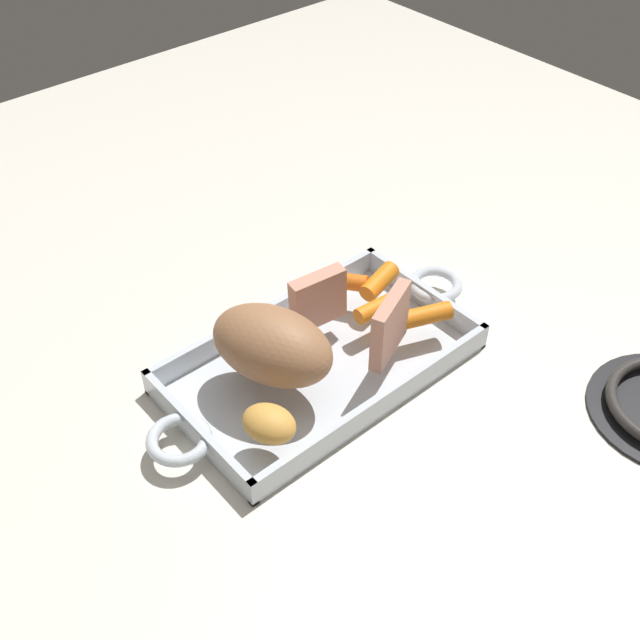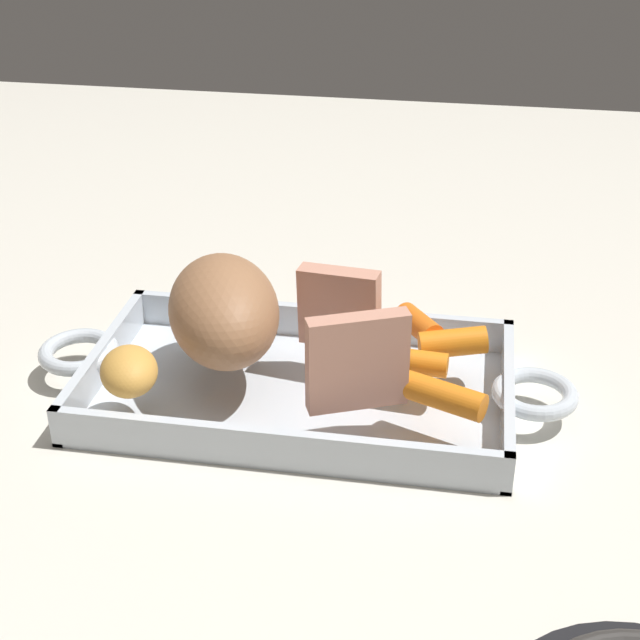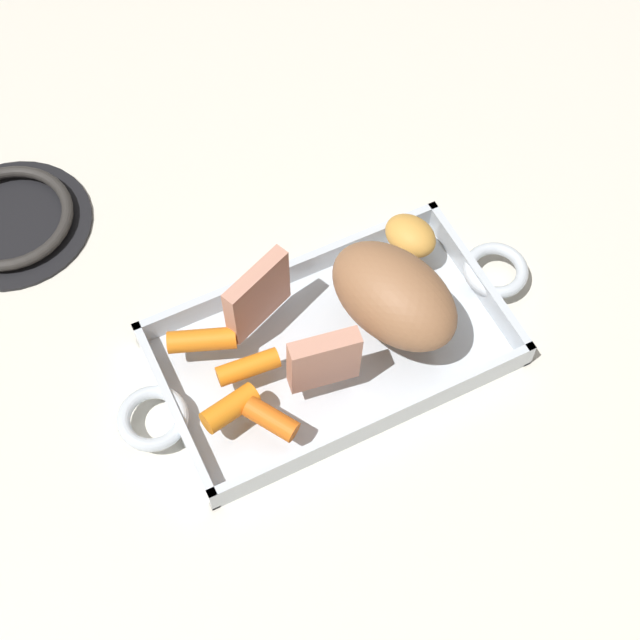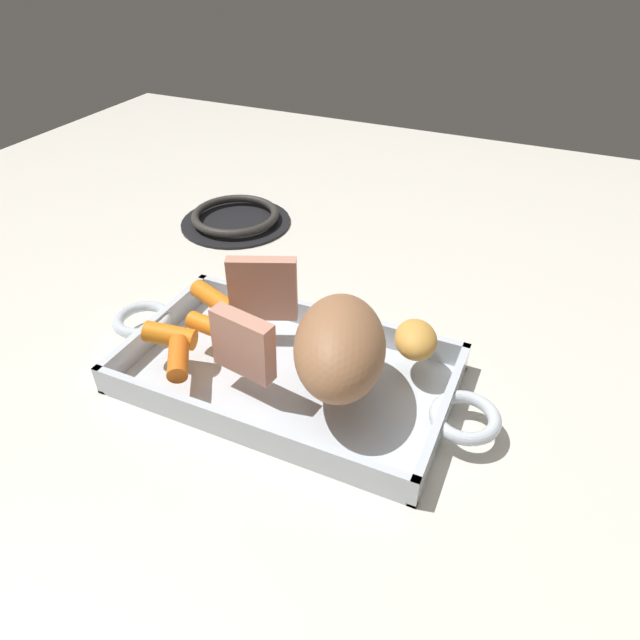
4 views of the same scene
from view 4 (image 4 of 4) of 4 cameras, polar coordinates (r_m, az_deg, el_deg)
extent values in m
plane|color=silver|center=(0.63, -3.32, -6.08)|extent=(1.79, 1.79, 0.00)
cube|color=silver|center=(0.62, -3.33, -5.84)|extent=(0.35, 0.20, 0.01)
cube|color=silver|center=(0.68, 0.35, 0.06)|extent=(0.35, 0.01, 0.03)
cube|color=silver|center=(0.56, -8.05, -10.98)|extent=(0.35, 0.01, 0.03)
cube|color=silver|center=(0.58, 12.35, -9.48)|extent=(0.01, 0.20, 0.03)
cube|color=silver|center=(0.70, -16.15, -0.85)|extent=(0.01, 0.20, 0.03)
torus|color=silver|center=(0.57, 14.53, -9.52)|extent=(0.07, 0.07, 0.01)
torus|color=silver|center=(0.70, -17.60, 0.05)|extent=(0.07, 0.07, 0.01)
ellipsoid|color=#9A6945|center=(0.55, 2.02, -2.66)|extent=(0.13, 0.17, 0.08)
cube|color=tan|center=(0.57, -7.81, -2.49)|extent=(0.07, 0.03, 0.07)
cube|color=tan|center=(0.64, -5.84, 3.15)|extent=(0.08, 0.04, 0.08)
cylinder|color=orange|center=(0.64, -10.81, -0.69)|extent=(0.06, 0.03, 0.02)
cylinder|color=orange|center=(0.63, -15.00, -1.53)|extent=(0.06, 0.04, 0.03)
cylinder|color=orange|center=(0.60, -14.21, -3.80)|extent=(0.05, 0.06, 0.03)
cylinder|color=orange|center=(0.68, -10.73, 2.12)|extent=(0.07, 0.05, 0.02)
ellipsoid|color=gold|center=(0.61, 9.71, -1.96)|extent=(0.06, 0.07, 0.03)
cylinder|color=black|center=(0.95, -8.54, 9.92)|extent=(0.18, 0.18, 0.01)
torus|color=#2D2B28|center=(0.94, -8.60, 10.50)|extent=(0.14, 0.14, 0.01)
camera|label=1|loc=(0.94, 50.61, 41.51)|focal=43.69mm
camera|label=2|loc=(1.11, 7.42, 37.49)|focal=52.84mm
camera|label=3|loc=(0.60, -104.44, 47.19)|focal=51.68mm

